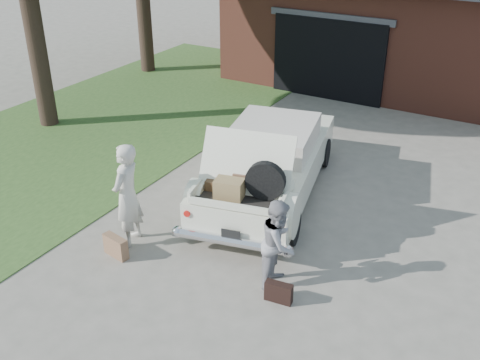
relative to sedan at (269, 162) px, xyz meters
The scene contains 8 objects.
ground 2.30m from the sedan, 82.39° to the right, with size 90.00×90.00×0.00m, color gray.
grass_strip 5.32m from the sedan, behind, with size 6.00×16.00×0.02m, color #2D4C1E.
house 9.43m from the sedan, 82.20° to the left, with size 12.80×7.80×3.30m.
sedan is the anchor object (origin of this frame).
woman_left 2.88m from the sedan, 115.09° to the right, with size 0.65×0.43×1.78m, color beige.
woman_right 2.73m from the sedan, 59.32° to the right, with size 0.68×0.53×1.41m, color gray.
suitcase_left 3.30m from the sedan, 110.89° to the right, with size 0.46×0.15×0.36m, color #8B6346.
suitcase_right 3.22m from the sedan, 59.63° to the right, with size 0.40×0.13×0.31m, color black.
Camera 1 is at (4.03, -6.33, 5.30)m, focal length 42.00 mm.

